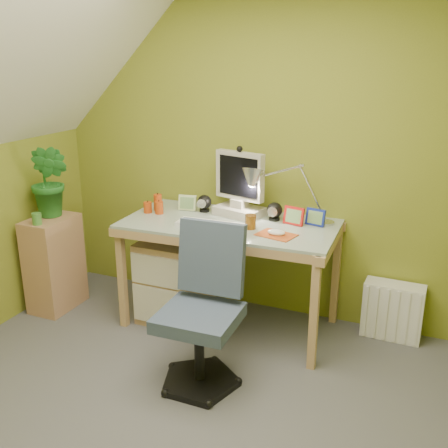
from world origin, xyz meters
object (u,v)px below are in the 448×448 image
at_px(desk, 230,274).
at_px(potted_plant, 50,181).
at_px(side_ledge, 54,263).
at_px(monitor, 240,182).
at_px(task_chair, 199,316).
at_px(desk_lamp, 302,180).
at_px(radiator, 393,311).

height_order(desk, potted_plant, potted_plant).
height_order(desk, side_ledge, desk).
height_order(monitor, task_chair, monitor).
relative_size(side_ledge, potted_plant, 1.33).
bearing_deg(monitor, desk, -76.07).
relative_size(desk_lamp, potted_plant, 1.11).
relative_size(desk_lamp, radiator, 1.51).
bearing_deg(task_chair, potted_plant, 158.16).
xyz_separation_m(desk_lamp, radiator, (0.66, 0.09, -0.89)).
bearing_deg(radiator, desk_lamp, -170.79).
distance_m(desk_lamp, side_ledge, 1.99).
relative_size(desk, monitor, 3.03).
height_order(monitor, side_ledge, monitor).
bearing_deg(task_chair, radiator, 44.13).
height_order(monitor, desk_lamp, desk_lamp).
xyz_separation_m(side_ledge, task_chair, (1.47, -0.49, 0.09)).
xyz_separation_m(monitor, side_ledge, (-1.35, -0.45, -0.67)).
bearing_deg(monitor, radiator, 18.54).
height_order(monitor, radiator, monitor).
distance_m(desk_lamp, radiator, 1.12).
bearing_deg(potted_plant, monitor, 16.67).
distance_m(potted_plant, radiator, 2.64).
xyz_separation_m(monitor, potted_plant, (-1.35, -0.40, -0.03)).
relative_size(potted_plant, radiator, 1.37).
bearing_deg(desk, monitor, 87.91).
relative_size(desk_lamp, side_ledge, 0.83).
distance_m(side_ledge, radiator, 2.53).
relative_size(desk, radiator, 3.67).
bearing_deg(side_ledge, task_chair, -18.31).
relative_size(desk, side_ledge, 2.02).
distance_m(monitor, potted_plant, 1.41).
bearing_deg(side_ledge, potted_plant, 90.00).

